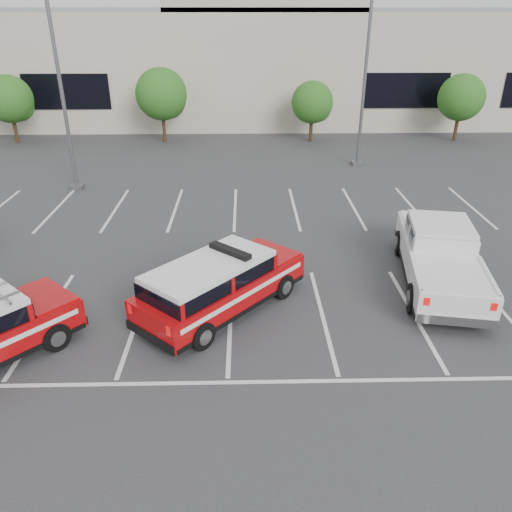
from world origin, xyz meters
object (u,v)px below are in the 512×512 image
(convention_building, at_px, (240,57))
(white_pickup, at_px, (439,261))
(tree_right, at_px, (462,99))
(fire_chief_suv, at_px, (220,288))
(light_pole_left, at_px, (60,81))
(tree_left, at_px, (11,101))
(tree_mid_right, at_px, (313,104))
(tree_mid_left, at_px, (163,96))
(light_pole_mid, at_px, (366,71))

(convention_building, bearing_deg, white_pickup, -77.61)
(tree_right, relative_size, fire_chief_suv, 0.83)
(light_pole_left, xyz_separation_m, white_pickup, (14.73, -9.97, -4.43))
(tree_left, height_order, tree_mid_right, tree_left)
(tree_right, distance_m, white_pickup, 21.78)
(tree_mid_left, relative_size, tree_right, 1.10)
(convention_building, bearing_deg, tree_mid_left, -117.40)
(white_pickup, bearing_deg, light_pole_mid, 99.42)
(convention_building, bearing_deg, tree_mid_right, -63.43)
(tree_mid_right, height_order, fire_chief_suv, tree_mid_right)
(light_pole_left, bearing_deg, tree_right, 23.51)
(tree_mid_right, bearing_deg, convention_building, 116.57)
(light_pole_mid, height_order, white_pickup, light_pole_mid)
(tree_mid_right, relative_size, white_pickup, 0.61)
(light_pole_mid, relative_size, white_pickup, 1.58)
(tree_mid_left, bearing_deg, fire_chief_suv, -77.98)
(tree_right, bearing_deg, light_pole_mid, -143.23)
(white_pickup, bearing_deg, tree_left, 147.75)
(tree_mid_left, bearing_deg, tree_right, -0.00)
(fire_chief_suv, bearing_deg, light_pole_mid, 107.17)
(convention_building, distance_m, light_pole_mid, 17.27)
(tree_left, xyz_separation_m, tree_mid_right, (20.00, -0.00, -0.27))
(light_pole_left, distance_m, fire_chief_suv, 14.64)
(tree_left, relative_size, tree_mid_right, 1.11)
(tree_right, xyz_separation_m, light_pole_mid, (-8.09, -6.05, 2.41))
(white_pickup, bearing_deg, light_pole_left, 156.43)
(convention_building, distance_m, tree_right, 17.96)
(tree_left, distance_m, tree_mid_left, 10.00)
(light_pole_left, height_order, light_pole_mid, same)
(tree_right, height_order, fire_chief_suv, tree_right)
(tree_right, relative_size, white_pickup, 0.68)
(light_pole_left, bearing_deg, white_pickup, -34.07)
(tree_mid_right, bearing_deg, white_pickup, -85.31)
(tree_mid_right, xyz_separation_m, light_pole_left, (-13.09, -10.05, 2.68))
(tree_left, relative_size, tree_mid_left, 0.91)
(tree_mid_right, distance_m, light_pole_left, 16.72)
(convention_building, bearing_deg, light_pole_mid, -66.74)
(tree_mid_right, distance_m, fire_chief_suv, 22.40)
(tree_mid_right, xyz_separation_m, white_pickup, (1.64, -20.01, -1.74))
(light_pole_left, distance_m, white_pickup, 18.33)
(tree_left, distance_m, light_pole_left, 12.43)
(light_pole_mid, bearing_deg, tree_mid_left, 153.08)
(light_pole_mid, bearing_deg, tree_mid_right, 107.52)
(tree_mid_right, height_order, light_pole_left, light_pole_left)
(tree_mid_left, relative_size, fire_chief_suv, 0.91)
(tree_mid_right, bearing_deg, tree_mid_left, 180.00)
(convention_building, distance_m, tree_mid_right, 11.20)
(light_pole_mid, bearing_deg, convention_building, 113.26)
(convention_building, distance_m, light_pole_left, 21.49)
(tree_right, xyz_separation_m, white_pickup, (-8.36, -20.01, -2.01))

